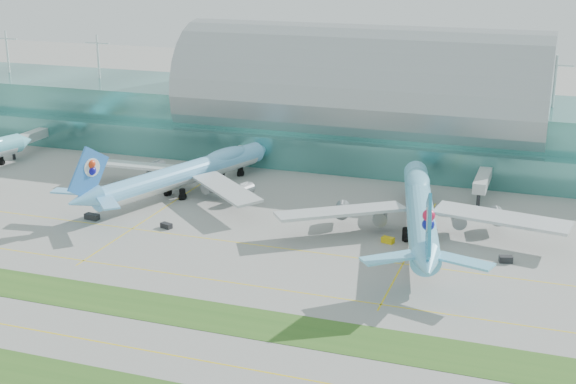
% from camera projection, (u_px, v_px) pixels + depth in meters
% --- Properties ---
extents(ground, '(700.00, 700.00, 0.00)m').
position_uv_depth(ground, '(194.00, 319.00, 154.20)').
color(ground, gray).
rests_on(ground, ground).
extents(terminal, '(340.00, 69.10, 36.00)m').
position_uv_depth(terminal, '(361.00, 113.00, 265.66)').
color(terminal, '#3D7A75').
rests_on(terminal, ground).
extents(grass_strip_far, '(420.00, 12.00, 0.08)m').
position_uv_depth(grass_strip_far, '(199.00, 314.00, 155.98)').
color(grass_strip_far, '#2D591E').
rests_on(grass_strip_far, ground).
extents(taxiline_b, '(420.00, 0.35, 0.01)m').
position_uv_depth(taxiline_b, '(160.00, 353.00, 141.61)').
color(taxiline_b, yellow).
rests_on(taxiline_b, ground).
extents(taxiline_c, '(420.00, 0.35, 0.01)m').
position_uv_depth(taxiline_c, '(231.00, 282.00, 170.38)').
color(taxiline_c, yellow).
rests_on(taxiline_c, ground).
extents(taxiline_d, '(420.00, 0.35, 0.01)m').
position_uv_depth(taxiline_d, '(267.00, 246.00, 190.16)').
color(taxiline_d, yellow).
rests_on(taxiline_d, ground).
extents(airliner_b, '(62.45, 72.70, 20.72)m').
position_uv_depth(airliner_b, '(185.00, 172.00, 227.00)').
color(airliner_b, '#6FBFF5').
rests_on(airliner_b, ground).
extents(airliner_c, '(69.53, 80.05, 22.22)m').
position_uv_depth(airliner_c, '(420.00, 208.00, 195.64)').
color(airliner_c, '#6BC5EC').
rests_on(airliner_c, ground).
extents(gse_c, '(4.07, 2.35, 1.51)m').
position_uv_depth(gse_c, '(92.00, 217.00, 207.93)').
color(gse_c, black).
rests_on(gse_c, ground).
extents(gse_d, '(3.35, 2.46, 1.30)m').
position_uv_depth(gse_d, '(166.00, 226.00, 201.80)').
color(gse_d, black).
rests_on(gse_d, ground).
extents(gse_e, '(3.29, 2.43, 1.40)m').
position_uv_depth(gse_e, '(388.00, 240.00, 192.10)').
color(gse_e, gold).
rests_on(gse_e, ground).
extents(gse_f, '(3.30, 2.44, 1.50)m').
position_uv_depth(gse_f, '(506.00, 259.00, 180.60)').
color(gse_f, black).
rests_on(gse_f, ground).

